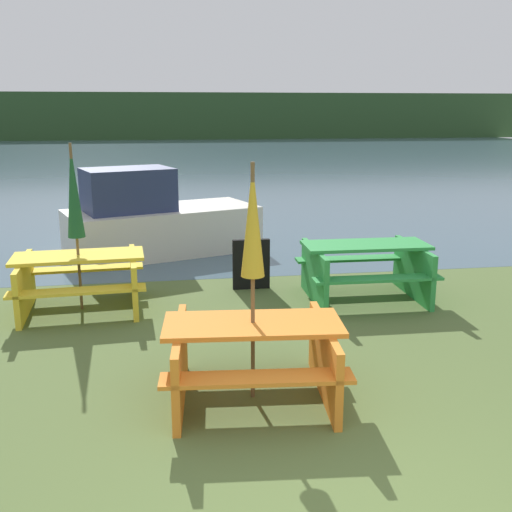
# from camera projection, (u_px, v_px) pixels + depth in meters

# --- Properties ---
(water) EXTENTS (60.00, 50.00, 0.00)m
(water) POSITION_uv_depth(u_px,v_px,m) (185.00, 157.00, 33.52)
(water) COLOR #425B6B
(water) RESTS_ON ground_plane
(far_treeline) EXTENTS (80.00, 1.60, 4.00)m
(far_treeline) POSITION_uv_depth(u_px,v_px,m) (176.00, 116.00, 52.23)
(far_treeline) COLOR #284723
(far_treeline) RESTS_ON water
(picnic_table_orange) EXTENTS (1.72, 1.51, 0.74)m
(picnic_table_orange) POSITION_uv_depth(u_px,v_px,m) (253.00, 352.00, 5.48)
(picnic_table_orange) COLOR orange
(picnic_table_orange) RESTS_ON ground_plane
(picnic_table_green) EXTENTS (1.74, 1.41, 0.80)m
(picnic_table_green) POSITION_uv_depth(u_px,v_px,m) (365.00, 266.00, 8.36)
(picnic_table_green) COLOR green
(picnic_table_green) RESTS_ON ground_plane
(picnic_table_yellow) EXTENTS (1.77, 1.49, 0.75)m
(picnic_table_yellow) POSITION_uv_depth(u_px,v_px,m) (80.00, 277.00, 7.93)
(picnic_table_yellow) COLOR yellow
(picnic_table_yellow) RESTS_ON ground_plane
(umbrella_gold) EXTENTS (0.21, 0.21, 2.18)m
(umbrella_gold) POSITION_uv_depth(u_px,v_px,m) (253.00, 224.00, 5.20)
(umbrella_gold) COLOR brown
(umbrella_gold) RESTS_ON ground_plane
(umbrella_darkgreen) EXTENTS (0.22, 0.22, 2.20)m
(umbrella_darkgreen) POSITION_uv_depth(u_px,v_px,m) (74.00, 193.00, 7.66)
(umbrella_darkgreen) COLOR brown
(umbrella_darkgreen) RESTS_ON ground_plane
(boat) EXTENTS (3.72, 2.53, 1.60)m
(boat) POSITION_uv_depth(u_px,v_px,m) (155.00, 222.00, 10.99)
(boat) COLOR beige
(boat) RESTS_ON water
(signboard) EXTENTS (0.55, 0.08, 0.75)m
(signboard) POSITION_uv_depth(u_px,v_px,m) (251.00, 264.00, 8.86)
(signboard) COLOR black
(signboard) RESTS_ON ground_plane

